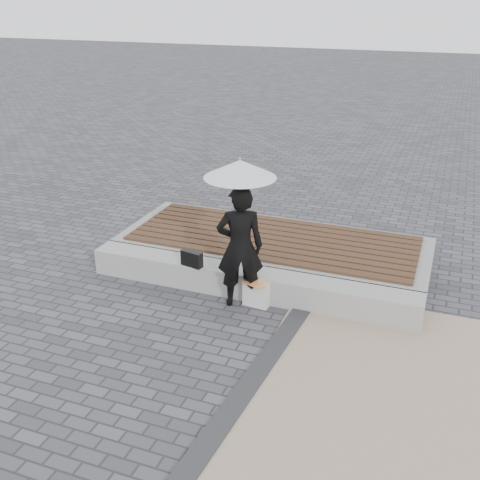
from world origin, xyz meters
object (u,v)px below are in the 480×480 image
Objects in this scene: parasol at (240,169)px; seating_ledge at (248,282)px; woman at (240,247)px; canvas_tote at (256,293)px; handbag at (192,259)px.

seating_ledge is at bearing 86.86° from parasol.
canvas_tote is (0.24, 0.03, -0.70)m from woman.
seating_ledge is 14.95× the size of handbag.
seating_ledge is 12.82× the size of canvas_tote.
woman is 1.12m from parasol.
seating_ledge is 0.90m from handbag.
handbag reaches higher than canvas_tote.
seating_ledge is at bearing 134.85° from canvas_tote.
seating_ledge is at bearing 23.29° from handbag.
parasol is (-0.02, -0.30, 1.82)m from seating_ledge.
parasol is at bearing 2.51° from handbag.
woman is at bearing 2.51° from handbag.
woman is 1.45× the size of parasol.
handbag is (-0.81, 0.14, -0.38)m from woman.
canvas_tote is (0.22, -0.27, -0.01)m from seating_ledge.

